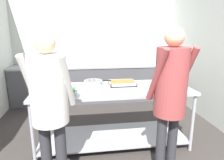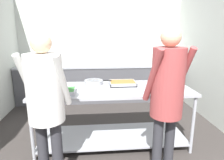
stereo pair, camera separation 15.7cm
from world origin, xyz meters
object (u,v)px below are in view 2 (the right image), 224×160
at_px(water_bottle, 38,60).
at_px(sauce_pan, 94,82).
at_px(guest_serving_left, 167,91).
at_px(guest_serving_right, 46,97).
at_px(serving_tray_roast, 61,91).
at_px(serving_tray_vegetables, 122,83).
at_px(plate_stack, 153,91).
at_px(broccoli_bowl, 168,86).

bearing_deg(water_bottle, sauce_pan, -54.67).
height_order(guest_serving_left, guest_serving_right, guest_serving_left).
height_order(serving_tray_roast, serving_tray_vegetables, same).
bearing_deg(serving_tray_roast, sauce_pan, 41.70).
bearing_deg(guest_serving_left, plate_stack, 88.66).
bearing_deg(serving_tray_roast, guest_serving_left, -27.90).
relative_size(sauce_pan, guest_serving_left, 0.24).
height_order(plate_stack, guest_serving_left, guest_serving_left).
relative_size(sauce_pan, broccoli_bowl, 1.72).
height_order(guest_serving_left, water_bottle, guest_serving_left).
xyz_separation_m(guest_serving_left, water_bottle, (-2.14, 2.96, -0.06)).
bearing_deg(guest_serving_left, sauce_pan, 126.90).
bearing_deg(serving_tray_vegetables, guest_serving_right, -135.31).
height_order(sauce_pan, plate_stack, sauce_pan).
xyz_separation_m(serving_tray_roast, sauce_pan, (0.45, 0.40, 0.01)).
bearing_deg(serving_tray_vegetables, sauce_pan, 173.90).
xyz_separation_m(guest_serving_left, guest_serving_right, (-1.30, 0.06, -0.05)).
bearing_deg(water_bottle, plate_stack, -48.18).
bearing_deg(broccoli_bowl, guest_serving_left, -112.44).
xyz_separation_m(serving_tray_roast, broccoli_bowl, (1.53, 0.04, 0.02)).
distance_m(guest_serving_right, water_bottle, 3.02).
xyz_separation_m(sauce_pan, broccoli_bowl, (1.08, -0.36, 0.01)).
bearing_deg(guest_serving_left, serving_tray_roast, 152.10).
height_order(plate_stack, broccoli_bowl, broccoli_bowl).
distance_m(sauce_pan, broccoli_bowl, 1.14).
xyz_separation_m(guest_serving_right, water_bottle, (-0.84, 2.90, -0.01)).
xyz_separation_m(broccoli_bowl, guest_serving_left, (-0.29, -0.70, 0.16)).
height_order(serving_tray_vegetables, plate_stack, serving_tray_vegetables).
relative_size(sauce_pan, water_bottle, 1.44).
bearing_deg(water_bottle, guest_serving_left, -54.10).
bearing_deg(plate_stack, guest_serving_left, -91.34).
bearing_deg(guest_serving_right, plate_stack, 20.50).
bearing_deg(serving_tray_roast, guest_serving_right, -95.59).
distance_m(serving_tray_roast, guest_serving_right, 0.62).
bearing_deg(sauce_pan, guest_serving_right, -116.93).
relative_size(serving_tray_roast, guest_serving_left, 0.22).
height_order(broccoli_bowl, guest_serving_left, guest_serving_left).
height_order(sauce_pan, water_bottle, water_bottle).
bearing_deg(sauce_pan, serving_tray_vegetables, -6.10).
bearing_deg(plate_stack, sauce_pan, 147.86).
bearing_deg(plate_stack, serving_tray_roast, 175.11).
distance_m(serving_tray_roast, plate_stack, 1.26).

